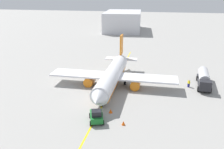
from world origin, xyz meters
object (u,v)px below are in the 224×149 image
Objects in this scene: airplane at (112,76)px; pushback_tug at (96,116)px; safety_cone_wingtip at (111,111)px; fuel_tanker at (204,78)px; refueling_worker at (189,84)px; safety_cone_nose at (123,123)px.

pushback_tug is (15.45, 0.55, -1.56)m from airplane.
pushback_tug is 5.48× the size of safety_cone_wingtip.
fuel_tanker is (-4.82, 20.07, -0.84)m from airplane.
pushback_tug reaches higher than refueling_worker.
safety_cone_wingtip is (-3.52, -2.86, 0.03)m from safety_cone_nose.
pushback_tug is 4.57m from safety_cone_nose.
airplane is at bearing -76.49° from fuel_tanker.
pushback_tug is 3.78m from safety_cone_wingtip.
airplane is at bearing -169.70° from safety_cone_wingtip.
safety_cone_nose is (20.44, -15.00, -1.39)m from fuel_tanker.
fuel_tanker is 2.72× the size of pushback_tug.
safety_cone_nose is (0.17, 4.51, -0.67)m from pushback_tug.
pushback_tug is at bearing 2.04° from airplane.
airplane is 7.28× the size of pushback_tug.
refueling_worker is 2.53× the size of safety_cone_nose.
pushback_tug reaches higher than safety_cone_nose.
airplane is 20.65m from fuel_tanker.
airplane is 43.67× the size of safety_cone_nose.
refueling_worker is at bearing 139.03° from pushback_tug.
airplane is 17.25× the size of refueling_worker.
fuel_tanker is at bearing 136.08° from pushback_tug.
fuel_tanker is 3.86m from refueling_worker.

